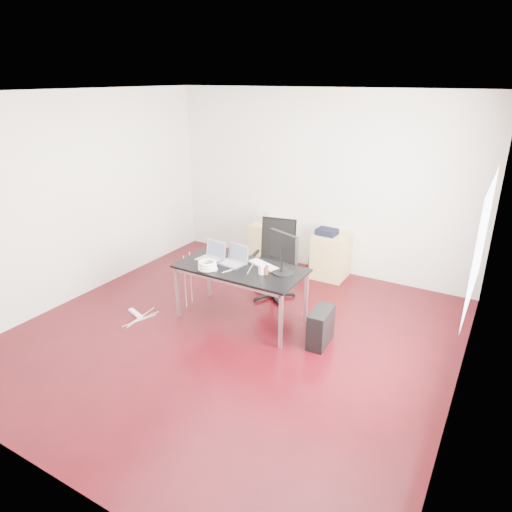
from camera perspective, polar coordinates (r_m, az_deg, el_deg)
The scene contains 18 objects.
room_shell at distance 5.06m, azimuth -2.75°, elevation 3.77°, with size 5.00×5.00×5.00m.
desk at distance 5.71m, azimuth -1.92°, elevation -1.89°, with size 1.60×0.80×0.73m.
office_chair at distance 6.40m, azimuth 2.39°, elevation 0.09°, with size 0.56×0.58×1.08m.
filing_cabinet_left at distance 7.59m, azimuth 1.61°, elevation 1.55°, with size 0.50×0.50×0.70m, color tan.
filing_cabinet_right at distance 7.16m, azimuth 9.33°, elevation 0.03°, with size 0.50×0.50×0.70m, color tan.
pc_tower at distance 5.44m, azimuth 8.08°, elevation -8.80°, with size 0.20×0.45×0.44m, color black.
wastebasket at distance 7.34m, azimuth 7.49°, elevation -1.09°, with size 0.24×0.24×0.28m, color black.
power_strip at distance 6.29m, azimuth -14.81°, elevation -6.98°, with size 0.30×0.06×0.04m, color white.
laptop_left at distance 5.92m, azimuth -5.55°, elevation 0.06°, with size 0.37×0.30×0.23m.
laptop_right at distance 5.79m, azimuth -2.75°, elevation -0.39°, with size 0.37×0.30×0.23m.
monitor at distance 5.43m, azimuth 3.43°, elevation 0.66°, with size 0.44×0.26×0.51m.
keyboard at distance 5.72m, azimuth 0.94°, elevation -1.14°, with size 0.44×0.14×0.02m, color white.
cup_white at distance 5.47m, azimuth 0.71°, elevation -1.66°, with size 0.08×0.08×0.12m, color white.
cup_brown at distance 5.48m, azimuth 1.16°, elevation -1.76°, with size 0.08×0.08×0.10m, color #522A1C.
cable_coil at distance 5.63m, azimuth -6.11°, elevation -1.18°, with size 0.24×0.24×0.11m.
power_adapter at distance 5.61m, azimuth -5.27°, elevation -1.67°, with size 0.07×0.07×0.03m, color white.
speaker at distance 7.49m, azimuth 1.29°, elevation 4.84°, with size 0.09×0.08×0.18m, color #9E9E9E.
navy_garment at distance 7.01m, azimuth 8.85°, elevation 3.00°, with size 0.30×0.24×0.09m, color black.
Camera 1 is at (2.66, -4.04, 2.95)m, focal length 32.00 mm.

